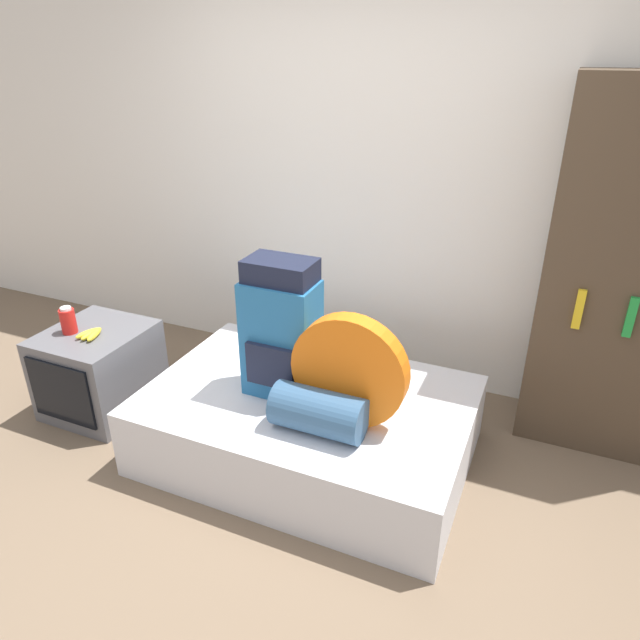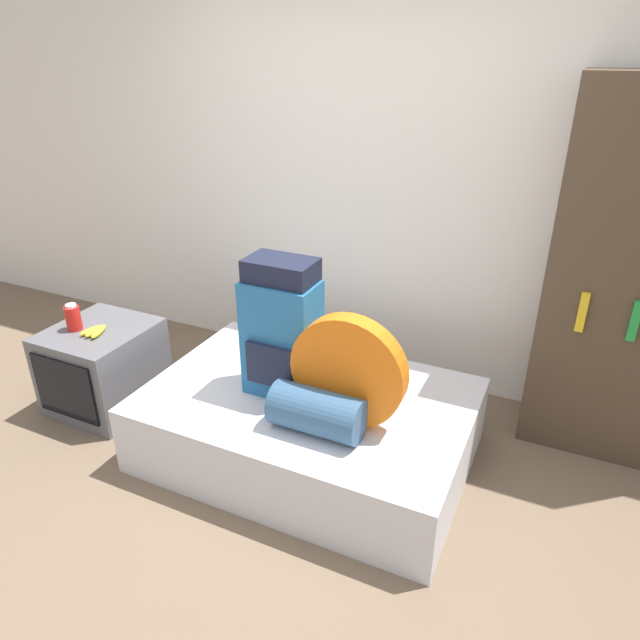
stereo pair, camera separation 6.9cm
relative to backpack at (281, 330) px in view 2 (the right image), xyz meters
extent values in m
plane|color=brown|center=(0.09, -0.62, -0.74)|extent=(16.00, 16.00, 0.00)
cube|color=white|center=(0.09, 1.07, 0.56)|extent=(8.00, 0.05, 2.60)
cube|color=silver|center=(0.14, 0.02, -0.55)|extent=(1.69, 1.14, 0.39)
cube|color=#23669E|center=(0.00, 0.00, -0.05)|extent=(0.37, 0.23, 0.62)
cube|color=#191E33|center=(0.00, 0.01, 0.32)|extent=(0.34, 0.22, 0.11)
cube|color=#191E33|center=(0.00, -0.13, -0.14)|extent=(0.26, 0.03, 0.22)
cylinder|color=orange|center=(0.42, -0.12, -0.07)|extent=(0.57, 0.10, 0.57)
cylinder|color=#33567A|center=(0.32, -0.25, -0.25)|extent=(0.44, 0.22, 0.22)
cube|color=#5B5B60|center=(-1.22, -0.07, -0.48)|extent=(0.56, 0.60, 0.52)
cube|color=black|center=(-1.22, -0.38, -0.47)|extent=(0.45, 0.02, 0.38)
cylinder|color=red|center=(-1.33, -0.13, -0.15)|extent=(0.09, 0.09, 0.15)
cylinder|color=white|center=(-1.33, -0.13, -0.07)|extent=(0.06, 0.06, 0.02)
ellipsoid|color=yellow|center=(-1.20, -0.12, -0.20)|extent=(0.09, 0.16, 0.04)
ellipsoid|color=yellow|center=(-1.18, -0.12, -0.20)|extent=(0.04, 0.16, 0.04)
ellipsoid|color=yellow|center=(-1.16, -0.12, -0.20)|extent=(0.09, 0.16, 0.04)
cube|color=#473828|center=(1.60, 0.83, 0.23)|extent=(0.88, 0.37, 1.95)
cube|color=gold|center=(1.37, 0.63, 0.11)|extent=(0.04, 0.02, 0.21)
cube|color=#1E8E38|center=(1.60, 0.63, 0.11)|extent=(0.04, 0.02, 0.21)
camera|label=1|loc=(1.21, -2.28, 1.31)|focal=32.00mm
camera|label=2|loc=(1.28, -2.25, 1.31)|focal=32.00mm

